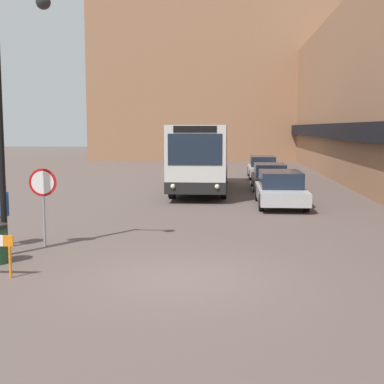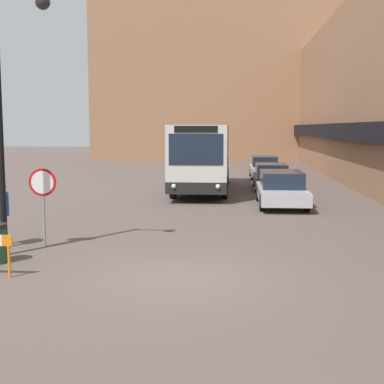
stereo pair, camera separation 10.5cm
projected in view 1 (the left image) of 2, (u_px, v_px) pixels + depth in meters
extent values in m
plane|color=brown|center=(179.00, 278.00, 11.59)|extent=(160.00, 160.00, 0.00)
cube|color=#996B4C|center=(370.00, 96.00, 34.03)|extent=(5.00, 60.00, 10.52)
cube|color=black|center=(326.00, 131.00, 34.49)|extent=(0.50, 60.00, 0.90)
cube|color=#996B4C|center=(220.00, 81.00, 55.15)|extent=(26.00, 8.00, 16.00)
cube|color=silver|center=(201.00, 154.00, 27.53)|extent=(2.61, 10.22, 2.94)
cube|color=black|center=(201.00, 177.00, 27.67)|extent=(2.63, 10.24, 0.51)
cube|color=#192333|center=(201.00, 146.00, 27.48)|extent=(2.63, 9.40, 0.81)
cube|color=#192333|center=(195.00, 149.00, 22.40)|extent=(2.29, 0.03, 1.32)
cube|color=black|center=(195.00, 129.00, 22.30)|extent=(1.82, 0.03, 0.28)
sphere|color=#F2EAC6|center=(173.00, 186.00, 22.64)|extent=(0.20, 0.20, 0.20)
sphere|color=#F2EAC6|center=(217.00, 187.00, 22.51)|extent=(0.20, 0.20, 0.20)
cylinder|color=black|center=(172.00, 187.00, 24.64)|extent=(0.28, 1.01, 1.01)
cylinder|color=black|center=(223.00, 188.00, 24.47)|extent=(0.28, 1.01, 1.01)
cylinder|color=black|center=(184.00, 175.00, 30.91)|extent=(0.28, 1.01, 1.01)
cylinder|color=black|center=(225.00, 176.00, 30.75)|extent=(0.28, 1.01, 1.01)
cube|color=#B7B7BC|center=(280.00, 193.00, 22.26)|extent=(1.90, 4.75, 0.53)
cube|color=#192333|center=(280.00, 179.00, 22.31)|extent=(1.67, 2.61, 0.65)
cylinder|color=black|center=(306.00, 203.00, 20.77)|extent=(0.20, 0.66, 0.66)
cylinder|color=black|center=(262.00, 203.00, 20.89)|extent=(0.20, 0.66, 0.66)
cylinder|color=black|center=(297.00, 194.00, 23.68)|extent=(0.20, 0.66, 0.66)
cylinder|color=black|center=(258.00, 193.00, 23.80)|extent=(0.20, 0.66, 0.66)
cube|color=black|center=(270.00, 180.00, 28.21)|extent=(1.79, 4.30, 0.49)
cube|color=#192333|center=(270.00, 170.00, 28.25)|extent=(1.57, 2.37, 0.61)
cylinder|color=black|center=(288.00, 186.00, 26.85)|extent=(0.20, 0.63, 0.63)
cylinder|color=black|center=(255.00, 186.00, 26.96)|extent=(0.20, 0.63, 0.63)
cylinder|color=black|center=(283.00, 181.00, 29.49)|extent=(0.20, 0.63, 0.63)
cylinder|color=black|center=(253.00, 181.00, 29.61)|extent=(0.20, 0.63, 0.63)
cube|color=#B7B7BC|center=(262.00, 170.00, 34.49)|extent=(1.76, 4.57, 0.53)
cube|color=#192333|center=(262.00, 161.00, 34.53)|extent=(1.55, 2.52, 0.64)
cylinder|color=black|center=(277.00, 175.00, 33.05)|extent=(0.20, 0.65, 0.65)
cylinder|color=black|center=(251.00, 175.00, 33.16)|extent=(0.20, 0.65, 0.65)
cylinder|color=black|center=(273.00, 172.00, 35.86)|extent=(0.20, 0.65, 0.65)
cylinder|color=black|center=(249.00, 171.00, 35.97)|extent=(0.20, 0.65, 0.65)
cylinder|color=gray|center=(44.00, 208.00, 14.57)|extent=(0.07, 0.07, 2.15)
cylinder|color=red|center=(43.00, 182.00, 14.47)|extent=(0.76, 0.03, 0.76)
cylinder|color=white|center=(42.00, 183.00, 14.45)|extent=(0.62, 0.01, 0.62)
cylinder|color=black|center=(0.00, 127.00, 13.27)|extent=(0.16, 0.16, 6.55)
sphere|color=black|center=(43.00, 2.00, 12.83)|extent=(0.36, 0.36, 0.36)
cylinder|color=brown|center=(2.00, 230.00, 14.76)|extent=(0.13, 0.13, 0.87)
cylinder|color=brown|center=(5.00, 232.00, 14.52)|extent=(0.13, 0.13, 0.87)
cube|color=#1E51A3|center=(2.00, 203.00, 14.55)|extent=(0.47, 0.50, 0.65)
sphere|color=brown|center=(2.00, 187.00, 14.50)|extent=(0.24, 0.24, 0.24)
cylinder|color=#1E51A3|center=(0.00, 204.00, 14.74)|extent=(0.10, 0.10, 0.62)
cylinder|color=#1E51A3|center=(5.00, 206.00, 14.36)|extent=(0.10, 0.10, 0.62)
cylinder|color=orange|center=(10.00, 262.00, 11.56)|extent=(0.06, 0.06, 0.70)
cube|color=orange|center=(8.00, 241.00, 11.51)|extent=(0.22, 0.04, 0.24)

